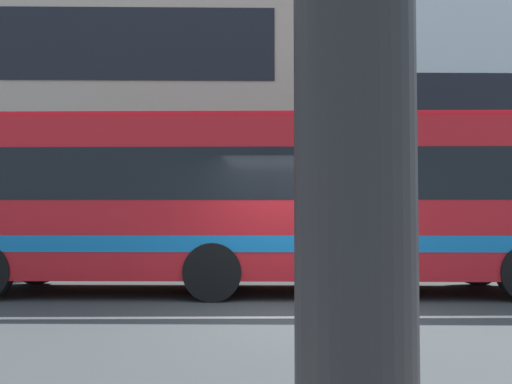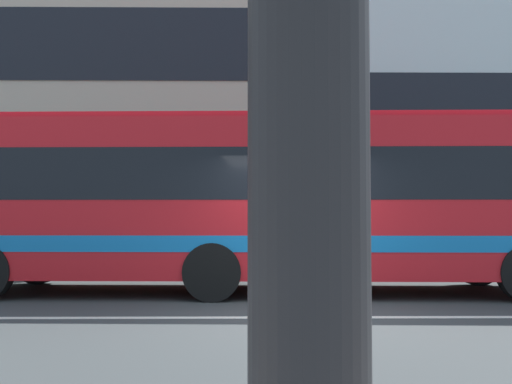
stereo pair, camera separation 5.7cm
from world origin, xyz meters
TOP-DOWN VIEW (x-y plane):
  - ground_plane at (0.00, 0.00)m, footprint 160.00×160.00m
  - lane_centre_line at (0.00, 0.00)m, footprint 60.00×0.16m
  - hedge_row_far at (2.22, 6.67)m, footprint 22.84×1.10m
  - apartment_block_left at (-10.62, 16.33)m, footprint 23.40×11.13m
  - apartment_block_right at (10.25, 16.33)m, footprint 18.34×11.13m
  - transit_bus at (-0.64, 2.64)m, footprint 11.38×2.93m

SIDE VIEW (x-z plane):
  - ground_plane at x=0.00m, z-range 0.00..0.00m
  - lane_centre_line at x=0.00m, z-range 0.00..0.01m
  - hedge_row_far at x=2.22m, z-range 0.00..1.12m
  - transit_bus at x=-0.64m, z-range 0.17..3.46m
  - apartment_block_right at x=10.25m, z-range 0.00..9.30m
  - apartment_block_left at x=-10.62m, z-range 0.00..12.56m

